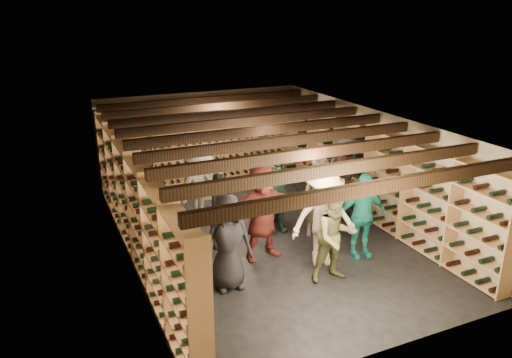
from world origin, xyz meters
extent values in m
plane|color=black|center=(0.00, 0.00, 0.00)|extent=(8.00, 8.00, 0.00)
cube|color=tan|center=(0.00, 4.00, 1.20)|extent=(5.50, 0.02, 2.40)
cube|color=tan|center=(0.00, -4.00, 1.20)|extent=(5.50, 0.02, 2.40)
cube|color=tan|center=(-2.75, 0.00, 1.20)|extent=(0.02, 8.00, 2.40)
cube|color=tan|center=(2.75, 0.00, 1.20)|extent=(0.02, 8.00, 2.40)
cube|color=beige|center=(0.00, 0.00, 2.40)|extent=(5.50, 8.00, 0.01)
cube|color=black|center=(0.00, -3.50, 2.26)|extent=(5.40, 0.12, 0.18)
cube|color=black|center=(0.00, -2.62, 2.26)|extent=(5.40, 0.12, 0.18)
cube|color=black|center=(0.00, -1.75, 2.26)|extent=(5.40, 0.12, 0.18)
cube|color=black|center=(0.00, -0.88, 2.26)|extent=(5.40, 0.12, 0.18)
cube|color=black|center=(0.00, 0.00, 2.26)|extent=(5.40, 0.12, 0.18)
cube|color=black|center=(0.00, 0.88, 2.26)|extent=(5.40, 0.12, 0.18)
cube|color=black|center=(0.00, 1.75, 2.26)|extent=(5.40, 0.12, 0.18)
cube|color=black|center=(0.00, 2.62, 2.26)|extent=(5.40, 0.12, 0.18)
cube|color=black|center=(0.00, 3.50, 2.26)|extent=(5.40, 0.12, 0.18)
cube|color=#AD7B54|center=(-2.57, 0.00, 1.07)|extent=(0.32, 7.50, 2.15)
cube|color=#AD7B54|center=(2.57, 0.00, 1.07)|extent=(0.32, 7.50, 2.15)
cube|color=#AD7B54|center=(0.00, 3.83, 1.07)|extent=(4.70, 0.30, 2.15)
cube|color=#A28555|center=(-0.25, 2.57, 0.09)|extent=(0.54, 0.40, 0.17)
cube|color=#A28555|center=(-0.25, 2.57, 0.26)|extent=(0.54, 0.40, 0.17)
cube|color=#A28555|center=(-0.25, 2.57, 0.43)|extent=(0.54, 0.40, 0.17)
cube|color=#A28555|center=(-0.25, 2.57, 0.59)|extent=(0.54, 0.40, 0.17)
cube|color=#A28555|center=(0.38, 1.30, 0.09)|extent=(0.59, 0.49, 0.17)
cube|color=#A28555|center=(0.38, 1.30, 0.26)|extent=(0.59, 0.49, 0.17)
cube|color=#A28555|center=(1.07, 1.83, 0.09)|extent=(0.53, 0.38, 0.17)
imported|color=black|center=(-1.39, -1.55, 0.84)|extent=(0.82, 0.54, 1.68)
imported|color=black|center=(-0.97, -0.11, 0.77)|extent=(0.64, 0.51, 1.54)
imported|color=brown|center=(0.38, -2.07, 0.82)|extent=(0.84, 0.68, 1.64)
imported|color=beige|center=(0.48, -1.53, 0.93)|extent=(1.33, 0.95, 1.86)
imported|color=teal|center=(1.30, -1.54, 0.84)|extent=(1.03, 0.54, 1.67)
imported|color=maroon|center=(-0.40, -0.80, 0.94)|extent=(1.79, 0.71, 1.88)
imported|color=#1D1B45|center=(0.45, 0.68, 0.75)|extent=(0.85, 0.68, 1.50)
imported|color=gray|center=(1.05, -0.39, 0.88)|extent=(0.75, 0.63, 1.75)
imported|color=#462716|center=(1.85, -0.05, 0.79)|extent=(0.88, 0.75, 1.58)
imported|color=#B9B7A8|center=(-0.95, 1.30, 0.83)|extent=(1.22, 1.00, 1.65)
imported|color=#2C523E|center=(0.33, 0.12, 0.87)|extent=(1.06, 0.51, 1.75)
imported|color=#2D2D31|center=(2.18, 0.39, 0.94)|extent=(1.03, 0.79, 1.87)
camera|label=1|loc=(-4.01, -8.54, 4.57)|focal=35.00mm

